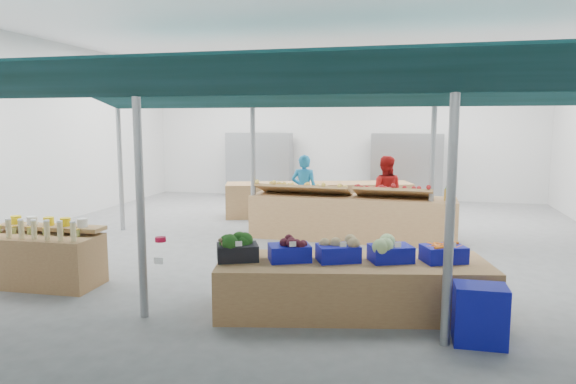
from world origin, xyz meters
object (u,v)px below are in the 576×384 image
vendor_left (304,190)px  vendor_right (385,193)px  veg_counter (352,286)px  crate_stack (480,315)px  bottle_shelf (44,257)px  fruit_counter (351,218)px

vendor_left → vendor_right: size_ratio=1.00×
veg_counter → vendor_left: vendor_left is taller
vendor_left → veg_counter: bearing=109.7°
crate_stack → vendor_right: size_ratio=0.40×
bottle_shelf → vendor_left: 5.82m
veg_counter → fruit_counter: size_ratio=0.82×
vendor_right → bottle_shelf: bearing=49.5°
crate_stack → vendor_right: 5.93m
vendor_right → vendor_left: bearing=1.7°
veg_counter → vendor_right: vendor_right is taller
crate_stack → vendor_right: vendor_right is taller
bottle_shelf → vendor_right: 6.87m
bottle_shelf → crate_stack: bottle_shelf is taller
fruit_counter → vendor_left: 1.67m
bottle_shelf → vendor_left: (2.81, 5.08, 0.40)m
vendor_right → crate_stack: bearing=104.2°
veg_counter → crate_stack: (1.42, -0.64, -0.00)m
crate_stack → fruit_counter: bearing=111.9°
bottle_shelf → vendor_left: bearing=59.4°
bottle_shelf → fruit_counter: bottle_shelf is taller
bottle_shelf → crate_stack: 5.93m
bottle_shelf → fruit_counter: (4.01, 3.98, 0.03)m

